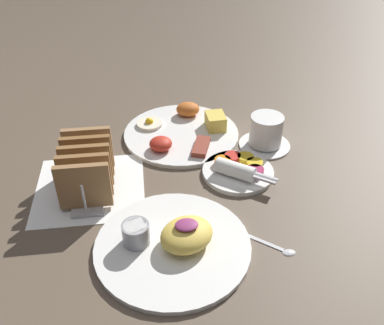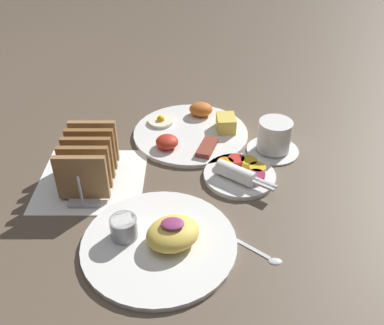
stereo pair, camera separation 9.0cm
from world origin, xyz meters
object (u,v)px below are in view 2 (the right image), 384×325
Objects in this scene: coffee_cup at (273,138)px; toast_rack at (87,161)px; plate_breakfast at (191,131)px; plate_foreground at (158,239)px; plate_condiments at (239,173)px.

toast_rack is at bearing -164.64° from coffee_cup.
plate_breakfast is 0.37m from plate_foreground.
coffee_cup is (0.19, -0.07, 0.03)m from plate_breakfast.
toast_rack is (-0.21, -0.18, 0.04)m from plate_breakfast.
coffee_cup reaches higher than plate_condiments.
coffee_cup reaches higher than plate_breakfast.
plate_foreground is (-0.06, -0.37, 0.00)m from plate_breakfast.
plate_breakfast is at bearing 120.38° from plate_condiments.
plate_breakfast is at bearing 81.19° from plate_foreground.
plate_foreground is 0.38m from coffee_cup.
toast_rack is (-0.31, -0.01, 0.04)m from plate_condiments.
plate_breakfast is 0.20m from coffee_cup.
plate_condiments is (0.10, -0.17, 0.00)m from plate_breakfast.
toast_rack is at bearing 130.07° from plate_foreground.
plate_condiments is at bearing 1.75° from toast_rack.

